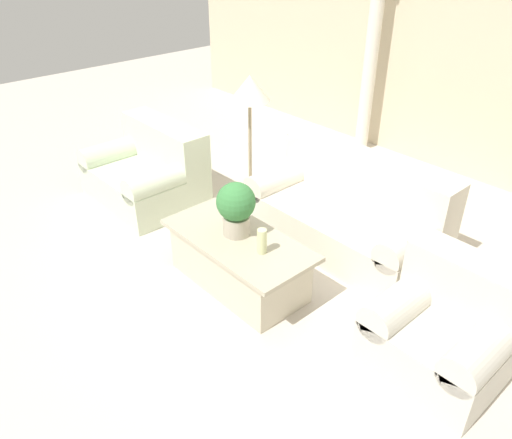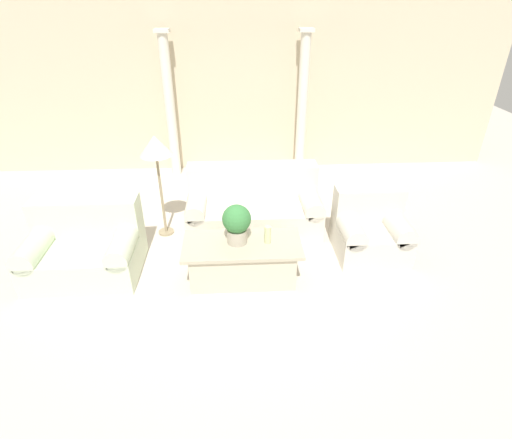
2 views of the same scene
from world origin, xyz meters
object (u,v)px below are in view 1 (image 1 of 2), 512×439
(sofa_long, at_px, (348,211))
(coffee_table, at_px, (239,260))
(potted_plant, at_px, (236,207))
(armchair, at_px, (445,328))
(floor_lamp, at_px, (250,93))
(loveseat, at_px, (149,171))

(sofa_long, xyz_separation_m, coffee_table, (-0.19, -1.28, -0.09))
(potted_plant, bearing_deg, armchair, 14.53)
(sofa_long, xyz_separation_m, potted_plant, (-0.25, -1.24, 0.42))
(coffee_table, xyz_separation_m, floor_lamp, (-1.09, 1.10, 1.02))
(loveseat, distance_m, coffee_table, 1.96)
(sofa_long, distance_m, coffee_table, 1.30)
(armchair, bearing_deg, sofa_long, 152.56)
(floor_lamp, bearing_deg, armchair, -12.36)
(sofa_long, distance_m, potted_plant, 1.34)
(coffee_table, xyz_separation_m, potted_plant, (-0.06, 0.03, 0.51))
(loveseat, bearing_deg, floor_lamp, 44.13)
(loveseat, bearing_deg, potted_plant, -7.75)
(potted_plant, distance_m, armchair, 1.87)
(sofa_long, bearing_deg, potted_plant, -101.45)
(potted_plant, height_order, armchair, potted_plant)
(sofa_long, bearing_deg, floor_lamp, -172.36)
(sofa_long, relative_size, coffee_table, 1.37)
(sofa_long, distance_m, armchair, 1.71)
(sofa_long, bearing_deg, coffee_table, -98.65)
(loveseat, height_order, coffee_table, loveseat)
(sofa_long, height_order, armchair, sofa_long)
(coffee_table, bearing_deg, floor_lamp, 134.65)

